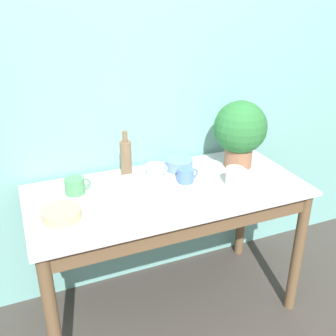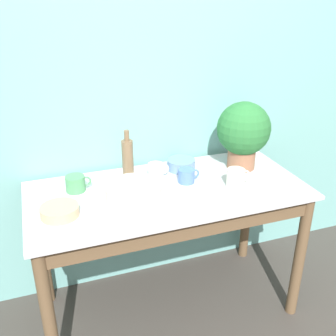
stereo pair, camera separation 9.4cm
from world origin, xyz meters
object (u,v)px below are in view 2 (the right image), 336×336
at_px(potted_plant, 243,131).
at_px(mug_green, 76,184).
at_px(mug_white, 156,171).
at_px(bowl_small_blue, 181,164).
at_px(mug_blue, 187,176).
at_px(bowl_small_tan, 60,211).
at_px(bowl_wash_large, 134,194).
at_px(mug_cream, 236,178).
at_px(bottle_tall, 128,157).

distance_m(potted_plant, mug_green, 0.95).
relative_size(mug_white, bowl_small_blue, 0.75).
distance_m(mug_white, bowl_small_blue, 0.18).
height_order(mug_white, mug_blue, mug_white).
relative_size(mug_white, mug_green, 0.90).
distance_m(mug_blue, bowl_small_tan, 0.68).
xyz_separation_m(bowl_wash_large, mug_blue, (0.32, 0.13, -0.01)).
distance_m(mug_cream, mug_blue, 0.26).
xyz_separation_m(potted_plant, bottle_tall, (-0.64, 0.11, -0.11)).
xyz_separation_m(bowl_wash_large, bowl_small_blue, (0.35, 0.29, -0.02)).
height_order(potted_plant, bottle_tall, potted_plant).
bearing_deg(potted_plant, mug_white, 176.66).
height_order(potted_plant, mug_green, potted_plant).
height_order(mug_white, bowl_small_tan, mug_white).
distance_m(mug_cream, bowl_small_blue, 0.35).
relative_size(potted_plant, mug_white, 3.25).
relative_size(mug_green, bowl_small_blue, 0.83).
bearing_deg(bottle_tall, mug_white, -29.36).
bearing_deg(mug_blue, mug_cream, -30.79).
bearing_deg(bowl_small_tan, bowl_wash_large, -0.68).
xyz_separation_m(mug_blue, bowl_small_tan, (-0.67, -0.12, -0.01)).
bearing_deg(mug_cream, mug_green, 163.85).
distance_m(potted_plant, bowl_small_tan, 1.07).
height_order(bowl_wash_large, bottle_tall, bottle_tall).
relative_size(bottle_tall, mug_blue, 2.23).
height_order(mug_green, bowl_small_blue, mug_green).
bearing_deg(mug_white, bottle_tall, 150.64).
distance_m(mug_green, bowl_small_blue, 0.60).
relative_size(mug_blue, mug_green, 0.91).
relative_size(potted_plant, mug_cream, 2.93).
distance_m(mug_white, bowl_small_tan, 0.58).
bearing_deg(bowl_small_blue, bottle_tall, 177.13).
height_order(bowl_wash_large, bowl_small_blue, bowl_wash_large).
relative_size(bottle_tall, mug_white, 2.24).
xyz_separation_m(bowl_wash_large, bowl_small_tan, (-0.35, 0.00, -0.03)).
height_order(potted_plant, bowl_small_tan, potted_plant).
distance_m(mug_green, bowl_small_tan, 0.24).
xyz_separation_m(bowl_wash_large, mug_white, (0.18, 0.23, -0.01)).
distance_m(bottle_tall, mug_blue, 0.33).
bearing_deg(bowl_small_blue, mug_white, -160.07).
xyz_separation_m(bowl_wash_large, bottle_tall, (0.05, 0.30, 0.06)).
bearing_deg(bowl_small_blue, bowl_small_tan, -157.99).
distance_m(bowl_wash_large, bottle_tall, 0.31).
height_order(mug_white, mug_cream, mug_cream).
xyz_separation_m(bottle_tall, mug_green, (-0.29, -0.08, -0.07)).
distance_m(bowl_wash_large, mug_blue, 0.35).
relative_size(bowl_wash_large, mug_blue, 2.29).
bearing_deg(bottle_tall, potted_plant, -9.42).
bearing_deg(potted_plant, bowl_small_tan, -169.44).
bearing_deg(mug_blue, bowl_wash_large, -158.70).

